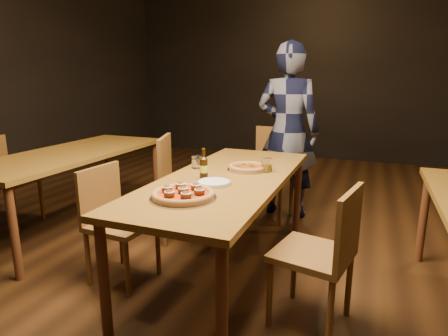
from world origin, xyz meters
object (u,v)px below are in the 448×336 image
(chair_main_nw, at_px, (122,223))
(pizza_meatball, at_px, (183,194))
(chair_main_sw, at_px, (189,186))
(amber_glass, at_px, (267,165))
(chair_nbr_left, at_px, (10,180))
(chair_main_e, at_px, (312,252))
(water_glass, at_px, (197,162))
(pizza_margherita, at_px, (248,167))
(beer_bottle, at_px, (204,168))
(plate_stack, at_px, (214,183))
(table_main, at_px, (227,186))
(table_left, at_px, (70,159))
(diner, at_px, (288,131))
(chair_end, at_px, (269,172))

(chair_main_nw, distance_m, pizza_meatball, 0.72)
(chair_main_sw, height_order, amber_glass, chair_main_sw)
(chair_main_nw, xyz_separation_m, chair_nbr_left, (-1.67, 0.48, 0.02))
(chair_main_e, height_order, water_glass, chair_main_e)
(pizza_margherita, bearing_deg, beer_bottle, -121.06)
(beer_bottle, distance_m, water_glass, 0.31)
(chair_nbr_left, xyz_separation_m, plate_stack, (2.32, -0.36, 0.31))
(table_main, bearing_deg, table_left, 169.99)
(table_left, bearing_deg, diner, 31.54)
(pizza_meatball, bearing_deg, chair_main_e, 16.34)
(chair_end, height_order, diner, diner)
(table_left, distance_m, chair_end, 1.95)
(chair_main_nw, relative_size, diner, 0.48)
(chair_main_e, relative_size, chair_end, 0.92)
(plate_stack, bearing_deg, beer_bottle, 137.55)
(amber_glass, relative_size, diner, 0.06)
(chair_main_e, xyz_separation_m, chair_end, (-0.69, 1.61, 0.04))
(chair_main_sw, distance_m, pizza_margherita, 0.72)
(beer_bottle, bearing_deg, chair_nbr_left, 173.66)
(beer_bottle, xyz_separation_m, water_glass, (-0.18, 0.25, -0.03))
(chair_main_sw, xyz_separation_m, water_glass, (0.24, -0.33, 0.31))
(pizza_meatball, distance_m, beer_bottle, 0.45)
(pizza_margherita, distance_m, amber_glass, 0.15)
(diner, bearing_deg, chair_main_nw, 69.04)
(plate_stack, height_order, water_glass, water_glass)
(pizza_margherita, bearing_deg, pizza_meatball, -99.54)
(chair_main_sw, bearing_deg, table_main, -150.20)
(table_left, height_order, beer_bottle, beer_bottle)
(plate_stack, relative_size, beer_bottle, 1.09)
(table_left, relative_size, pizza_meatball, 5.21)
(chair_main_sw, bearing_deg, diner, -53.74)
(plate_stack, bearing_deg, amber_glass, 63.34)
(table_main, bearing_deg, chair_main_sw, 138.58)
(chair_end, bearing_deg, chair_nbr_left, -148.98)
(table_left, bearing_deg, beer_bottle, -14.68)
(chair_main_nw, distance_m, plate_stack, 0.74)
(plate_stack, height_order, amber_glass, amber_glass)
(chair_main_nw, bearing_deg, table_left, 62.25)
(plate_stack, distance_m, diner, 1.66)
(chair_main_nw, xyz_separation_m, pizza_meatball, (0.60, -0.21, 0.35))
(table_left, bearing_deg, chair_main_sw, 8.48)
(table_main, relative_size, chair_main_sw, 2.05)
(pizza_meatball, xyz_separation_m, beer_bottle, (-0.07, 0.45, 0.05))
(chair_main_sw, xyz_separation_m, chair_main_e, (1.20, -0.82, -0.04))
(pizza_margherita, height_order, diner, diner)
(chair_nbr_left, bearing_deg, chair_end, -72.56)
(plate_stack, bearing_deg, chair_main_nw, -169.03)
(table_left, height_order, amber_glass, amber_glass)
(diner, bearing_deg, beer_bottle, 83.47)
(water_glass, bearing_deg, chair_main_e, -26.94)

